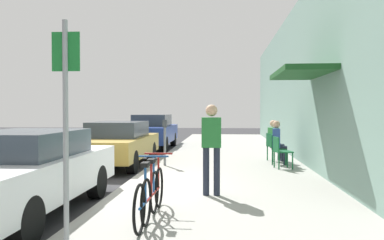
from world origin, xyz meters
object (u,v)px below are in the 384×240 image
(parking_meter, at_px, (165,139))
(cafe_chair_2, at_px, (273,145))
(bicycle_1, at_px, (148,198))
(parked_car_0, at_px, (22,171))
(parked_car_1, at_px, (118,143))
(cafe_chair_1, at_px, (276,147))
(street_sign, at_px, (66,117))
(seated_patron_1, at_px, (278,141))
(bicycle_0, at_px, (153,192))
(cafe_chair_0, at_px, (280,150))
(seated_patron_2, at_px, (275,139))
(parked_car_2, at_px, (152,131))
(pedestrian_standing, at_px, (211,142))

(parking_meter, xyz_separation_m, cafe_chair_2, (3.25, 1.29, -0.26))
(parking_meter, xyz_separation_m, bicycle_1, (0.65, -5.75, -0.41))
(parked_car_0, xyz_separation_m, parked_car_1, (0.00, 5.65, -0.01))
(parking_meter, height_order, cafe_chair_1, parking_meter)
(parking_meter, relative_size, bicycle_1, 0.77)
(bicycle_1, height_order, cafe_chair_1, bicycle_1)
(street_sign, distance_m, cafe_chair_2, 8.89)
(parking_meter, xyz_separation_m, seated_patron_1, (3.30, 0.53, -0.07))
(bicycle_0, relative_size, cafe_chair_0, 1.97)
(cafe_chair_0, height_order, seated_patron_2, seated_patron_2)
(bicycle_1, relative_size, cafe_chair_2, 1.97)
(parked_car_1, bearing_deg, seated_patron_1, -0.37)
(parked_car_2, relative_size, seated_patron_1, 3.41)
(parking_meter, height_order, street_sign, street_sign)
(bicycle_0, bearing_deg, seated_patron_2, 68.37)
(seated_patron_1, distance_m, seated_patron_2, 0.77)
(parking_meter, height_order, pedestrian_standing, pedestrian_standing)
(cafe_chair_0, bearing_deg, seated_patron_1, 86.15)
(parked_car_1, height_order, cafe_chair_2, parked_car_1)
(street_sign, relative_size, cafe_chair_2, 2.99)
(parked_car_1, relative_size, parked_car_2, 1.00)
(parked_car_2, height_order, cafe_chair_2, parked_car_2)
(street_sign, bearing_deg, bicycle_0, 65.26)
(cafe_chair_2, bearing_deg, cafe_chair_0, -90.10)
(cafe_chair_2, height_order, pedestrian_standing, pedestrian_standing)
(parked_car_1, bearing_deg, cafe_chair_2, 8.58)
(seated_patron_1, xyz_separation_m, pedestrian_standing, (-1.82, -4.40, 0.30))
(parked_car_1, distance_m, street_sign, 7.67)
(bicycle_0, distance_m, pedestrian_standing, 1.83)
(parked_car_2, height_order, street_sign, street_sign)
(parked_car_0, xyz_separation_m, cafe_chair_2, (4.80, 6.37, -0.10))
(cafe_chair_0, bearing_deg, bicycle_0, -117.21)
(bicycle_1, xyz_separation_m, cafe_chair_1, (2.60, 6.29, 0.14))
(seated_patron_2, bearing_deg, cafe_chair_0, -92.08)
(bicycle_0, bearing_deg, parked_car_1, 110.39)
(parked_car_2, bearing_deg, pedestrian_standing, -73.22)
(seated_patron_2, bearing_deg, bicycle_0, -111.63)
(parking_meter, height_order, bicycle_1, parking_meter)
(street_sign, distance_m, pedestrian_standing, 3.44)
(seated_patron_1, height_order, seated_patron_2, same)
(cafe_chair_2, height_order, seated_patron_2, seated_patron_2)
(parking_meter, relative_size, cafe_chair_1, 1.52)
(seated_patron_1, bearing_deg, seated_patron_2, 89.93)
(bicycle_0, xyz_separation_m, cafe_chair_0, (2.59, 5.03, 0.14))
(bicycle_0, bearing_deg, cafe_chair_0, 62.79)
(parked_car_0, height_order, bicycle_1, parked_car_0)
(cafe_chair_2, bearing_deg, bicycle_0, -111.27)
(bicycle_0, height_order, cafe_chair_2, bicycle_0)
(seated_patron_1, bearing_deg, parked_car_0, -130.83)
(bicycle_1, bearing_deg, parked_car_0, 163.14)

